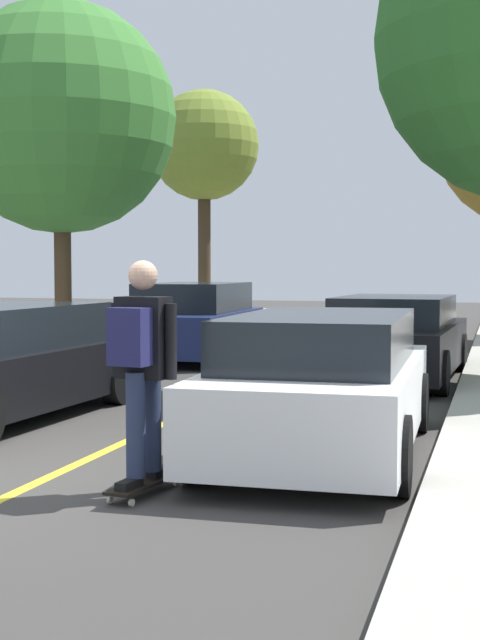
% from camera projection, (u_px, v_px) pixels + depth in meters
% --- Properties ---
extents(ground, '(80.00, 80.00, 0.00)m').
position_uv_depth(ground, '(53.00, 475.00, 7.61)').
color(ground, '#3D3A38').
extents(center_line, '(0.12, 39.20, 0.01)m').
position_uv_depth(center_line, '(203.00, 406.00, 11.44)').
color(center_line, gold).
rests_on(center_line, ground).
extents(parked_car_left_near, '(2.10, 4.17, 1.48)m').
position_uv_depth(parked_car_left_near, '(193.00, 322.00, 17.21)').
color(parked_car_left_near, navy).
rests_on(parked_car_left_near, ground).
extents(parked_car_right_nearest, '(1.93, 4.28, 1.34)m').
position_uv_depth(parked_car_right_nearest, '(323.00, 384.00, 8.42)').
color(parked_car_right_nearest, white).
rests_on(parked_car_right_nearest, ground).
extents(parked_car_right_near, '(2.13, 4.62, 1.32)m').
position_uv_depth(parked_car_right_near, '(395.00, 339.00, 14.09)').
color(parked_car_right_near, black).
rests_on(parked_car_right_near, ground).
extents(street_tree_left_nearest, '(4.25, 4.25, 6.51)m').
position_uv_depth(street_tree_left_nearest, '(61.00, 119.00, 16.36)').
color(street_tree_left_nearest, '#4C3823').
rests_on(street_tree_left_nearest, sidewalk_left).
extents(street_tree_left_near, '(2.99, 2.99, 6.46)m').
position_uv_depth(street_tree_left_near, '(204.00, 147.00, 24.22)').
color(street_tree_left_near, '#3D2D1E').
rests_on(street_tree_left_near, sidewalk_left).
extents(fire_hydrant, '(0.20, 0.20, 0.70)m').
position_uv_depth(fire_hydrant, '(10.00, 352.00, 13.62)').
color(fire_hydrant, '#B2140F').
rests_on(fire_hydrant, sidewalk_left).
extents(skateboard, '(0.34, 0.86, 0.10)m').
position_uv_depth(skateboard, '(144.00, 484.00, 6.96)').
color(skateboard, black).
rests_on(skateboard, ground).
extents(skateboarder, '(0.59, 0.71, 1.73)m').
position_uv_depth(skateboarder, '(141.00, 358.00, 6.87)').
color(skateboarder, black).
rests_on(skateboarder, skateboard).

